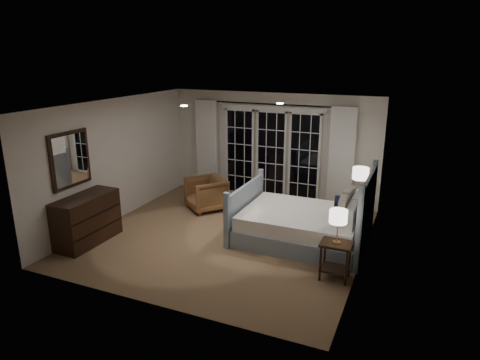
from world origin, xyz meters
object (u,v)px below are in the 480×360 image
at_px(nightstand_left, 336,255).
at_px(lamp_right, 361,174).
at_px(lamp_left, 338,217).
at_px(bed, 305,224).
at_px(nightstand_right, 358,207).
at_px(armchair, 206,194).
at_px(dresser, 87,219).

relative_size(nightstand_left, lamp_right, 0.99).
xyz_separation_m(nightstand_left, lamp_left, (0.00, -0.00, 0.63)).
bearing_deg(lamp_left, bed, 124.62).
distance_m(bed, nightstand_left, 1.40).
height_order(nightstand_right, armchair, armchair).
bearing_deg(armchair, lamp_right, 45.87).
distance_m(bed, lamp_right, 1.57).
relative_size(nightstand_left, nightstand_right, 0.99).
bearing_deg(armchair, lamp_left, 8.92).
height_order(lamp_left, armchair, lamp_left).
bearing_deg(nightstand_left, nightstand_right, 90.43).
distance_m(bed, dresser, 3.99).
bearing_deg(lamp_right, armchair, -173.62).
bearing_deg(nightstand_left, lamp_left, -14.04).
distance_m(lamp_left, dresser, 4.50).
height_order(armchair, dresser, dresser).
height_order(nightstand_left, armchair, armchair).
bearing_deg(lamp_left, nightstand_right, 90.43).
xyz_separation_m(bed, lamp_left, (0.80, -1.15, 0.69)).
height_order(nightstand_left, nightstand_right, nightstand_right).
height_order(lamp_left, dresser, lamp_left).
xyz_separation_m(nightstand_left, nightstand_right, (-0.02, 2.28, 0.00)).
relative_size(nightstand_left, lamp_left, 1.15).
height_order(nightstand_left, lamp_right, lamp_right).
bearing_deg(dresser, nightstand_left, 6.08).
bearing_deg(nightstand_left, dresser, -173.92).
distance_m(bed, lamp_left, 1.56).
bearing_deg(nightstand_right, armchair, -173.62).
bearing_deg(dresser, nightstand_right, 31.93).
bearing_deg(armchair, nightstand_left, 8.92).
xyz_separation_m(lamp_left, lamp_right, (-0.02, 2.28, 0.07)).
bearing_deg(nightstand_right, dresser, -148.07).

